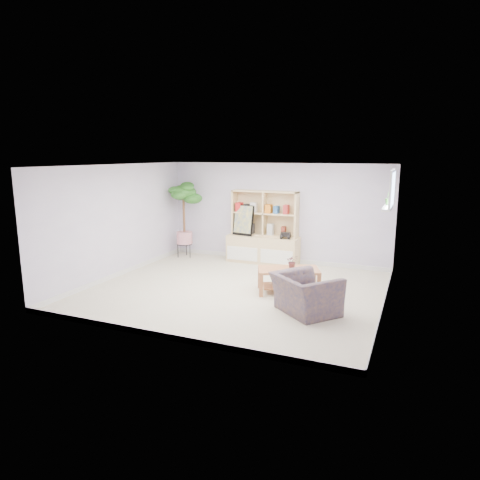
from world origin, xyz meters
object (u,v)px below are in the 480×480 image
at_px(storage_unit, 263,227).
at_px(coffee_table, 288,280).
at_px(armchair, 306,291).
at_px(floor_tree, 184,220).

bearing_deg(storage_unit, coffee_table, -58.28).
xyz_separation_m(coffee_table, armchair, (0.57, -0.93, 0.14)).
xyz_separation_m(storage_unit, coffee_table, (1.23, -1.99, -0.64)).
xyz_separation_m(storage_unit, floor_tree, (-2.05, -0.23, 0.09)).
bearing_deg(floor_tree, armchair, -34.88).
distance_m(coffee_table, armchair, 1.10).
bearing_deg(coffee_table, armchair, -81.20).
bearing_deg(floor_tree, coffee_table, -28.13).
distance_m(coffee_table, floor_tree, 3.79).
height_order(coffee_table, floor_tree, floor_tree).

